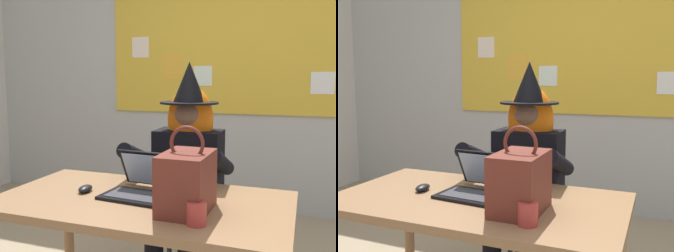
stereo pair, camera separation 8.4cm
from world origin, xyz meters
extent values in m
cube|color=#B2B2AD|center=(0.00, 2.18, 1.30)|extent=(5.53, 0.10, 2.60)
cube|color=gold|center=(0.00, 2.12, 1.55)|extent=(2.40, 0.02, 1.20)
cube|color=white|center=(-0.24, 2.11, 1.32)|extent=(0.19, 0.01, 0.20)
cube|color=gold|center=(-0.56, 2.11, 1.41)|extent=(0.21, 0.00, 0.26)
cube|color=#F4E0C6|center=(-0.90, 2.11, 1.61)|extent=(0.21, 0.01, 0.21)
cube|color=white|center=(0.86, 2.11, 1.25)|extent=(0.20, 0.01, 0.20)
cube|color=#8E6642|center=(0.01, 0.05, 0.70)|extent=(1.42, 0.77, 0.04)
cylinder|color=#8E6642|center=(-0.64, 0.37, 0.34)|extent=(0.06, 0.06, 0.68)
cube|color=black|center=(0.04, 0.72, 0.42)|extent=(0.45, 0.45, 0.04)
cube|color=black|center=(0.02, 0.91, 0.67)|extent=(0.38, 0.07, 0.45)
cylinder|color=#262628|center=(0.19, 0.90, 0.20)|extent=(0.04, 0.04, 0.40)
cylinder|color=#262628|center=(-0.15, 0.87, 0.20)|extent=(0.04, 0.04, 0.40)
cylinder|color=black|center=(0.14, 0.53, 0.47)|extent=(0.16, 0.42, 0.15)
cylinder|color=black|center=(-0.06, 0.52, 0.47)|extent=(0.16, 0.42, 0.15)
cube|color=black|center=(0.04, 0.74, 0.70)|extent=(0.43, 0.27, 0.52)
cylinder|color=black|center=(0.29, 0.51, 0.82)|extent=(0.10, 0.46, 0.24)
cylinder|color=black|center=(-0.21, 0.50, 0.82)|extent=(0.10, 0.46, 0.24)
sphere|color=brown|center=(0.04, 0.74, 1.06)|extent=(0.20, 0.20, 0.20)
ellipsoid|color=orange|center=(0.04, 0.77, 1.02)|extent=(0.30, 0.23, 0.44)
cylinder|color=black|center=(0.04, 0.74, 1.14)|extent=(0.37, 0.37, 0.01)
cone|color=black|center=(0.04, 0.74, 1.27)|extent=(0.21, 0.21, 0.26)
cube|color=black|center=(-0.03, 0.06, 0.72)|extent=(0.34, 0.24, 0.01)
cube|color=#333338|center=(-0.03, 0.06, 0.73)|extent=(0.28, 0.18, 0.00)
cube|color=black|center=(-0.01, 0.21, 0.83)|extent=(0.33, 0.13, 0.20)
cube|color=#99B7E0|center=(-0.02, 0.20, 0.82)|extent=(0.29, 0.11, 0.17)
ellipsoid|color=black|center=(-0.31, 0.06, 0.73)|extent=(0.07, 0.11, 0.03)
cube|color=maroon|center=(0.26, -0.04, 0.85)|extent=(0.20, 0.30, 0.26)
torus|color=maroon|center=(0.26, -0.04, 1.02)|extent=(0.16, 0.02, 0.16)
cylinder|color=#B23833|center=(0.35, -0.18, 0.76)|extent=(0.08, 0.08, 0.09)
camera|label=1|loc=(0.74, -1.58, 1.29)|focal=40.85mm
camera|label=2|loc=(0.82, -1.55, 1.29)|focal=40.85mm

